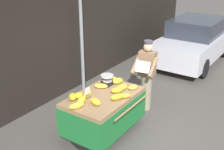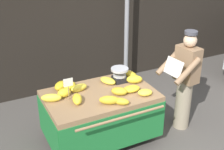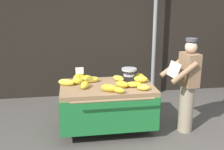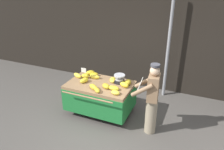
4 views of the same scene
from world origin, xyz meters
The scene contains 21 objects.
ground_plane centered at (0.00, 0.00, 0.00)m, with size 60.00×60.00×0.00m, color #514C47.
back_wall centered at (0.00, 2.73, 1.90)m, with size 16.00×0.24×3.81m, color black.
street_pole centered at (0.82, 2.29, 1.56)m, with size 0.09×0.09×3.12m, color gray.
banana_cart centered at (-0.54, 0.64, 0.64)m, with size 1.67×1.25×0.88m.
weighing_scale centered at (-0.10, 0.86, 0.99)m, with size 0.28×0.28×0.24m.
price_sign centered at (-1.02, 0.67, 1.12)m, with size 0.14×0.01×0.34m.
banana_bunch_0 centered at (0.09, 0.71, 0.94)m, with size 0.15×0.25×0.13m, color yellow.
banana_bunch_1 centered at (-0.29, 0.89, 0.92)m, with size 0.16×0.29×0.09m, color yellow.
banana_bunch_2 centered at (-0.41, 0.22, 0.92)m, with size 0.11×0.24×0.10m, color gold.
banana_bunch_3 centered at (0.03, 0.29, 0.92)m, with size 0.16×0.22×0.09m, color yellow.
banana_bunch_4 centered at (-0.94, 0.54, 0.93)m, with size 0.13×0.27×0.12m, color yellow.
banana_bunch_5 centered at (-1.26, 0.74, 0.93)m, with size 0.11×0.29×0.12m, color yellow.
banana_bunch_6 centered at (-0.89, 0.99, 0.93)m, with size 0.16×0.22×0.10m, color gold.
banana_bunch_7 centered at (-0.55, 0.31, 0.94)m, with size 0.13×0.29×0.12m, color gold.
banana_bunch_8 centered at (-0.10, 0.48, 0.92)m, with size 0.17×0.28×0.09m, color yellow.
banana_bunch_9 centered at (-0.80, 0.85, 0.93)m, with size 0.12×0.27×0.11m, color yellow.
banana_bunch_10 centered at (-0.30, 0.48, 0.93)m, with size 0.16×0.24×0.11m, color gold.
banana_bunch_11 centered at (0.12, 0.89, 0.93)m, with size 0.15×0.27×0.12m, color gold.
banana_bunch_12 centered at (-1.03, 1.03, 0.94)m, with size 0.16×0.24×0.12m, color gold.
banana_bunch_13 centered at (-1.05, 0.79, 0.94)m, with size 0.14×0.20×0.13m, color yellow.
vendor_person centered at (0.85, 0.40, 0.87)m, with size 0.61×0.56×1.71m.
Camera 4 is at (1.70, -3.79, 3.37)m, focal length 35.00 mm.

